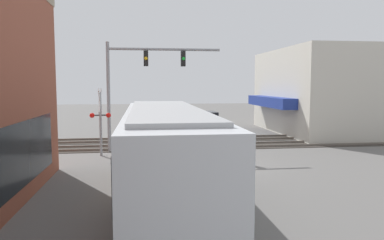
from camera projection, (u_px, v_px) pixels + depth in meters
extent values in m
plane|color=#605E5B|center=(216.00, 167.00, 18.22)|extent=(120.00, 120.00, 0.00)
cube|color=beige|center=(321.00, 91.00, 31.36)|extent=(12.42, 7.71, 6.89)
cube|color=navy|center=(270.00, 102.00, 30.86)|extent=(8.70, 1.20, 0.80)
cube|color=silver|center=(165.00, 152.00, 12.37)|extent=(11.58, 2.55, 2.72)
cube|color=black|center=(165.00, 140.00, 12.33)|extent=(11.34, 2.59, 1.14)
cube|color=gold|center=(166.00, 187.00, 12.48)|extent=(11.34, 2.58, 0.24)
cube|color=#A5A8AA|center=(165.00, 110.00, 12.23)|extent=(9.84, 2.17, 0.12)
cylinder|color=black|center=(160.00, 167.00, 16.03)|extent=(1.00, 2.57, 1.00)
cylinder|color=black|center=(177.00, 239.00, 8.55)|extent=(1.00, 2.57, 1.00)
cylinder|color=gray|center=(109.00, 97.00, 22.07)|extent=(0.20, 0.20, 6.50)
cylinder|color=gray|center=(165.00, 49.00, 22.24)|extent=(0.16, 6.66, 0.16)
cube|color=black|center=(146.00, 58.00, 22.14)|extent=(0.30, 0.27, 0.90)
sphere|color=yellow|center=(146.00, 58.00, 21.98)|extent=(0.20, 0.20, 0.20)
cube|color=black|center=(183.00, 59.00, 22.44)|extent=(0.30, 0.27, 0.90)
sphere|color=green|center=(183.00, 59.00, 22.27)|extent=(0.20, 0.20, 0.20)
cylinder|color=gray|center=(101.00, 124.00, 21.00)|extent=(0.14, 0.14, 3.60)
cube|color=white|center=(100.00, 101.00, 20.88)|extent=(1.41, 0.06, 1.41)
cube|color=white|center=(100.00, 101.00, 20.88)|extent=(1.41, 0.06, 1.41)
cylinder|color=#38383A|center=(100.00, 115.00, 20.96)|extent=(0.08, 0.90, 0.08)
sphere|color=red|center=(108.00, 115.00, 20.97)|extent=(0.28, 0.28, 0.28)
sphere|color=red|center=(92.00, 115.00, 20.85)|extent=(0.28, 0.28, 0.28)
cube|color=#332D28|center=(198.00, 147.00, 24.14)|extent=(2.60, 60.00, 0.03)
cube|color=#6B6056|center=(200.00, 148.00, 23.42)|extent=(0.07, 60.00, 0.15)
cube|color=#6B6056|center=(196.00, 144.00, 24.84)|extent=(0.07, 60.00, 0.15)
cube|color=#332D28|center=(192.00, 139.00, 27.30)|extent=(2.60, 60.00, 0.03)
cube|color=#6B6056|center=(193.00, 140.00, 26.58)|extent=(0.07, 60.00, 0.15)
cube|color=#6B6056|center=(190.00, 137.00, 28.00)|extent=(0.07, 60.00, 0.15)
cube|color=silver|center=(186.00, 130.00, 28.69)|extent=(4.37, 1.80, 0.51)
cube|color=black|center=(187.00, 123.00, 28.42)|extent=(2.40, 1.62, 0.62)
cylinder|color=black|center=(184.00, 131.00, 30.04)|extent=(0.64, 1.82, 0.64)
cylinder|color=black|center=(189.00, 135.00, 27.37)|extent=(0.64, 1.82, 0.64)
cube|color=black|center=(207.00, 121.00, 35.81)|extent=(4.85, 1.80, 0.54)
cube|color=black|center=(207.00, 115.00, 35.52)|extent=(2.67, 1.62, 0.65)
cylinder|color=black|center=(204.00, 122.00, 37.32)|extent=(0.64, 1.82, 0.64)
cylinder|color=black|center=(210.00, 125.00, 34.35)|extent=(0.64, 1.82, 0.64)
cylinder|color=#473828|center=(206.00, 170.00, 15.81)|extent=(0.28, 0.28, 0.79)
cylinder|color=#B2A58C|center=(206.00, 154.00, 15.74)|extent=(0.34, 0.34, 0.66)
sphere|color=tan|center=(206.00, 143.00, 15.70)|extent=(0.21, 0.21, 0.21)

